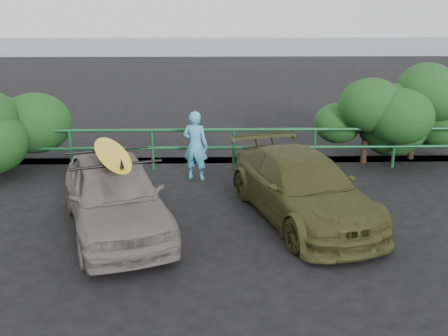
# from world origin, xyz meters

# --- Properties ---
(ground) EXTENTS (80.00, 80.00, 0.00)m
(ground) POSITION_xyz_m (0.00, 0.00, 0.00)
(ground) COLOR black
(ocean) EXTENTS (200.00, 200.00, 0.00)m
(ocean) POSITION_xyz_m (0.00, 60.00, 0.00)
(ocean) COLOR #545D67
(ocean) RESTS_ON ground
(guardrail) EXTENTS (14.00, 0.08, 1.04)m
(guardrail) POSITION_xyz_m (0.00, 5.00, 0.52)
(guardrail) COLOR #164D29
(guardrail) RESTS_ON ground
(shrub_left) EXTENTS (3.20, 2.40, 1.93)m
(shrub_left) POSITION_xyz_m (-4.80, 5.40, 0.97)
(shrub_left) COLOR #1B481B
(shrub_left) RESTS_ON ground
(shrub_right) EXTENTS (3.20, 2.40, 2.32)m
(shrub_right) POSITION_xyz_m (5.00, 5.50, 1.16)
(shrub_right) COLOR #1B481B
(shrub_right) RESTS_ON ground
(sedan) EXTENTS (2.76, 4.20, 1.33)m
(sedan) POSITION_xyz_m (-1.26, 1.38, 0.66)
(sedan) COLOR slate
(sedan) RESTS_ON ground
(olive_vehicle) EXTENTS (2.79, 4.50, 1.22)m
(olive_vehicle) POSITION_xyz_m (2.13, 1.86, 0.61)
(olive_vehicle) COLOR #3A3D1B
(olive_vehicle) RESTS_ON ground
(man) EXTENTS (0.68, 0.55, 1.61)m
(man) POSITION_xyz_m (0.08, 4.26, 0.80)
(man) COLOR #46A3D2
(man) RESTS_ON ground
(roof_rack) EXTENTS (1.75, 1.48, 0.05)m
(roof_rack) POSITION_xyz_m (-1.26, 1.38, 1.35)
(roof_rack) COLOR black
(roof_rack) RESTS_ON sedan
(surfboard) EXTENTS (1.31, 2.53, 0.07)m
(surfboard) POSITION_xyz_m (-1.26, 1.38, 1.42)
(surfboard) COLOR gold
(surfboard) RESTS_ON roof_rack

